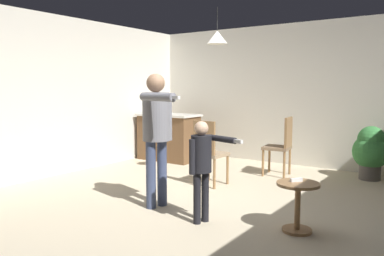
% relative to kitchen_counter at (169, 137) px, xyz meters
% --- Properties ---
extents(ground, '(7.68, 7.68, 0.00)m').
position_rel_kitchen_counter_xyz_m(ground, '(2.45, -2.19, -0.48)').
color(ground, beige).
extents(wall_back, '(6.40, 0.10, 2.70)m').
position_rel_kitchen_counter_xyz_m(wall_back, '(2.45, 1.01, 0.87)').
color(wall_back, silver).
rests_on(wall_back, ground).
extents(wall_left, '(0.10, 6.40, 2.70)m').
position_rel_kitchen_counter_xyz_m(wall_left, '(-0.75, -2.19, 0.87)').
color(wall_left, silver).
rests_on(wall_left, ground).
extents(kitchen_counter, '(1.26, 0.66, 0.95)m').
position_rel_kitchen_counter_xyz_m(kitchen_counter, '(0.00, 0.00, 0.00)').
color(kitchen_counter, brown).
rests_on(kitchen_counter, ground).
extents(side_table_by_couch, '(0.44, 0.44, 0.52)m').
position_rel_kitchen_counter_xyz_m(side_table_by_couch, '(3.58, -2.40, -0.15)').
color(side_table_by_couch, olive).
rests_on(side_table_by_couch, ground).
extents(person_adult, '(0.77, 0.59, 1.66)m').
position_rel_kitchen_counter_xyz_m(person_adult, '(1.85, -2.58, 0.55)').
color(person_adult, '#384260').
rests_on(person_adult, ground).
extents(person_child, '(0.61, 0.32, 1.13)m').
position_rel_kitchen_counter_xyz_m(person_child, '(2.62, -2.74, 0.22)').
color(person_child, black).
rests_on(person_child, ground).
extents(dining_chair_by_counter, '(0.44, 0.44, 1.00)m').
position_rel_kitchen_counter_xyz_m(dining_chair_by_counter, '(1.81, -1.32, 0.07)').
color(dining_chair_by_counter, olive).
rests_on(dining_chair_by_counter, ground).
extents(dining_chair_near_wall, '(0.47, 0.47, 1.00)m').
position_rel_kitchen_counter_xyz_m(dining_chair_near_wall, '(2.46, -0.06, 0.07)').
color(dining_chair_near_wall, olive).
rests_on(dining_chair_near_wall, ground).
extents(potted_plant_by_wall, '(0.57, 0.57, 0.88)m').
position_rel_kitchen_counter_xyz_m(potted_plant_by_wall, '(3.76, 0.51, 0.00)').
color(potted_plant_by_wall, '#4C4742').
rests_on(potted_plant_by_wall, ground).
extents(spare_remote_on_table, '(0.11, 0.12, 0.04)m').
position_rel_kitchen_counter_xyz_m(spare_remote_on_table, '(3.55, -2.37, 0.06)').
color(spare_remote_on_table, white).
rests_on(spare_remote_on_table, side_table_by_couch).
extents(ceiling_light_pendant, '(0.32, 0.32, 0.55)m').
position_rel_kitchen_counter_xyz_m(ceiling_light_pendant, '(1.81, -1.09, 1.77)').
color(ceiling_light_pendant, silver).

